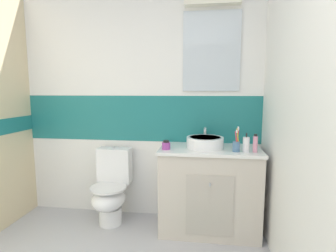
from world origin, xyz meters
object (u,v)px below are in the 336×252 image
(toothbrush_cup, at_px, (236,145))
(hair_gel_jar, at_px, (166,145))
(soap_dispenser, at_px, (246,144))
(toilet, at_px, (111,189))
(sink_basin, at_px, (205,142))
(deodorant_spray_can, at_px, (255,144))

(toothbrush_cup, height_order, hair_gel_jar, toothbrush_cup)
(soap_dispenser, bearing_deg, toilet, 173.62)
(sink_basin, relative_size, deodorant_spray_can, 2.43)
(toilet, distance_m, toothbrush_cup, 1.38)
(deodorant_spray_can, height_order, hair_gel_jar, deodorant_spray_can)
(toothbrush_cup, relative_size, deodorant_spray_can, 1.39)
(toothbrush_cup, bearing_deg, toilet, 173.22)
(sink_basin, distance_m, soap_dispenser, 0.39)
(deodorant_spray_can, bearing_deg, soap_dispenser, -178.09)
(sink_basin, xyz_separation_m, soap_dispenser, (0.37, -0.14, 0.01))
(toilet, bearing_deg, toothbrush_cup, -6.78)
(toothbrush_cup, xyz_separation_m, deodorant_spray_can, (0.17, 0.00, 0.02))
(toothbrush_cup, xyz_separation_m, soap_dispenser, (0.09, -0.00, 0.01))
(toilet, relative_size, toothbrush_cup, 3.44)
(sink_basin, distance_m, toothbrush_cup, 0.32)
(deodorant_spray_can, distance_m, hair_gel_jar, 0.82)
(sink_basin, relative_size, soap_dispenser, 2.30)
(toothbrush_cup, bearing_deg, sink_basin, 154.45)
(deodorant_spray_can, xyz_separation_m, hair_gel_jar, (-0.82, 0.01, -0.04))
(sink_basin, height_order, toothbrush_cup, toothbrush_cup)
(toothbrush_cup, bearing_deg, soap_dispenser, -0.42)
(sink_basin, height_order, deodorant_spray_can, sink_basin)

